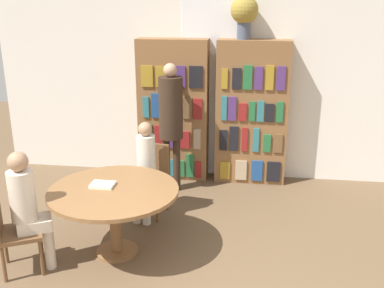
{
  "coord_description": "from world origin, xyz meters",
  "views": [
    {
      "loc": [
        0.57,
        -2.48,
        2.6
      ],
      "look_at": [
        -0.07,
        2.14,
        1.05
      ],
      "focal_mm": 42.0,
      "sensor_mm": 36.0,
      "label": 1
    }
  ],
  "objects_px": {
    "reading_table": "(114,199)",
    "seated_reader_left": "(145,168)",
    "chair_left_side": "(151,176)",
    "bookshelf_right": "(251,113)",
    "chair_near_camera": "(11,227)",
    "flower_vase": "(244,13)",
    "librarian_standing": "(171,114)",
    "seated_reader_right": "(28,204)",
    "bookshelf_left": "(173,111)"
  },
  "relations": [
    {
      "from": "reading_table",
      "to": "seated_reader_left",
      "type": "relative_size",
      "value": 1.1
    },
    {
      "from": "chair_left_side",
      "to": "bookshelf_right",
      "type": "bearing_deg",
      "value": -125.75
    },
    {
      "from": "seated_reader_left",
      "to": "reading_table",
      "type": "bearing_deg",
      "value": 90.0
    },
    {
      "from": "chair_near_camera",
      "to": "seated_reader_left",
      "type": "bearing_deg",
      "value": 113.98
    },
    {
      "from": "flower_vase",
      "to": "chair_left_side",
      "type": "distance_m",
      "value": 2.48
    },
    {
      "from": "chair_near_camera",
      "to": "chair_left_side",
      "type": "height_order",
      "value": "same"
    },
    {
      "from": "bookshelf_right",
      "to": "seated_reader_left",
      "type": "distance_m",
      "value": 1.88
    },
    {
      "from": "chair_near_camera",
      "to": "librarian_standing",
      "type": "xyz_separation_m",
      "value": [
        1.19,
        2.14,
        0.61
      ]
    },
    {
      "from": "reading_table",
      "to": "seated_reader_right",
      "type": "distance_m",
      "value": 0.82
    },
    {
      "from": "flower_vase",
      "to": "reading_table",
      "type": "relative_size",
      "value": 0.42
    },
    {
      "from": "flower_vase",
      "to": "librarian_standing",
      "type": "relative_size",
      "value": 0.32
    },
    {
      "from": "bookshelf_right",
      "to": "librarian_standing",
      "type": "bearing_deg",
      "value": -154.72
    },
    {
      "from": "flower_vase",
      "to": "reading_table",
      "type": "distance_m",
      "value": 3.05
    },
    {
      "from": "bookshelf_left",
      "to": "seated_reader_left",
      "type": "height_order",
      "value": "bookshelf_left"
    },
    {
      "from": "flower_vase",
      "to": "seated_reader_left",
      "type": "relative_size",
      "value": 0.47
    },
    {
      "from": "reading_table",
      "to": "librarian_standing",
      "type": "xyz_separation_m",
      "value": [
        0.29,
        1.68,
        0.47
      ]
    },
    {
      "from": "flower_vase",
      "to": "chair_near_camera",
      "type": "xyz_separation_m",
      "value": [
        -2.1,
        -2.64,
        -1.9
      ]
    },
    {
      "from": "seated_reader_right",
      "to": "bookshelf_left",
      "type": "bearing_deg",
      "value": 132.49
    },
    {
      "from": "bookshelf_right",
      "to": "seated_reader_left",
      "type": "height_order",
      "value": "bookshelf_right"
    },
    {
      "from": "bookshelf_right",
      "to": "librarian_standing",
      "type": "relative_size",
      "value": 1.15
    },
    {
      "from": "chair_left_side",
      "to": "seated_reader_right",
      "type": "bearing_deg",
      "value": 65.9
    },
    {
      "from": "flower_vase",
      "to": "chair_near_camera",
      "type": "distance_m",
      "value": 3.87
    },
    {
      "from": "bookshelf_left",
      "to": "seated_reader_left",
      "type": "relative_size",
      "value": 1.69
    },
    {
      "from": "bookshelf_left",
      "to": "flower_vase",
      "type": "distance_m",
      "value": 1.67
    },
    {
      "from": "chair_left_side",
      "to": "seated_reader_left",
      "type": "xyz_separation_m",
      "value": [
        -0.03,
        -0.19,
        0.18
      ]
    },
    {
      "from": "librarian_standing",
      "to": "seated_reader_left",
      "type": "bearing_deg",
      "value": -100.34
    },
    {
      "from": "flower_vase",
      "to": "chair_near_camera",
      "type": "bearing_deg",
      "value": -128.44
    },
    {
      "from": "reading_table",
      "to": "chair_near_camera",
      "type": "height_order",
      "value": "chair_near_camera"
    },
    {
      "from": "bookshelf_right",
      "to": "flower_vase",
      "type": "bearing_deg",
      "value": 178.19
    },
    {
      "from": "bookshelf_left",
      "to": "chair_left_side",
      "type": "distance_m",
      "value": 1.31
    },
    {
      "from": "bookshelf_right",
      "to": "flower_vase",
      "type": "height_order",
      "value": "flower_vase"
    },
    {
      "from": "bookshelf_right",
      "to": "chair_left_side",
      "type": "distance_m",
      "value": 1.77
    },
    {
      "from": "bookshelf_right",
      "to": "seated_reader_right",
      "type": "xyz_separation_m",
      "value": [
        -2.08,
        -2.56,
        -0.32
      ]
    },
    {
      "from": "flower_vase",
      "to": "seated_reader_right",
      "type": "xyz_separation_m",
      "value": [
        -1.94,
        -2.56,
        -1.68
      ]
    },
    {
      "from": "bookshelf_left",
      "to": "librarian_standing",
      "type": "distance_m",
      "value": 0.51
    },
    {
      "from": "seated_reader_left",
      "to": "librarian_standing",
      "type": "bearing_deg",
      "value": -91.15
    },
    {
      "from": "bookshelf_right",
      "to": "chair_left_side",
      "type": "height_order",
      "value": "bookshelf_right"
    },
    {
      "from": "librarian_standing",
      "to": "seated_reader_right",
      "type": "bearing_deg",
      "value": -116.48
    },
    {
      "from": "flower_vase",
      "to": "chair_near_camera",
      "type": "relative_size",
      "value": 0.65
    },
    {
      "from": "chair_left_side",
      "to": "flower_vase",
      "type": "bearing_deg",
      "value": -121.8
    },
    {
      "from": "chair_left_side",
      "to": "bookshelf_left",
      "type": "bearing_deg",
      "value": -84.27
    },
    {
      "from": "bookshelf_left",
      "to": "seated_reader_right",
      "type": "bearing_deg",
      "value": -110.69
    },
    {
      "from": "bookshelf_left",
      "to": "seated_reader_right",
      "type": "relative_size",
      "value": 1.65
    },
    {
      "from": "bookshelf_left",
      "to": "reading_table",
      "type": "bearing_deg",
      "value": -96.07
    },
    {
      "from": "bookshelf_right",
      "to": "seated_reader_right",
      "type": "distance_m",
      "value": 3.31
    },
    {
      "from": "reading_table",
      "to": "seated_reader_left",
      "type": "xyz_separation_m",
      "value": [
        0.13,
        0.8,
        0.03
      ]
    },
    {
      "from": "bookshelf_left",
      "to": "reading_table",
      "type": "height_order",
      "value": "bookshelf_left"
    },
    {
      "from": "chair_near_camera",
      "to": "chair_left_side",
      "type": "relative_size",
      "value": 1.0
    },
    {
      "from": "seated_reader_right",
      "to": "librarian_standing",
      "type": "relative_size",
      "value": 0.7
    },
    {
      "from": "flower_vase",
      "to": "seated_reader_left",
      "type": "xyz_separation_m",
      "value": [
        -1.07,
        -1.39,
        -1.72
      ]
    }
  ]
}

